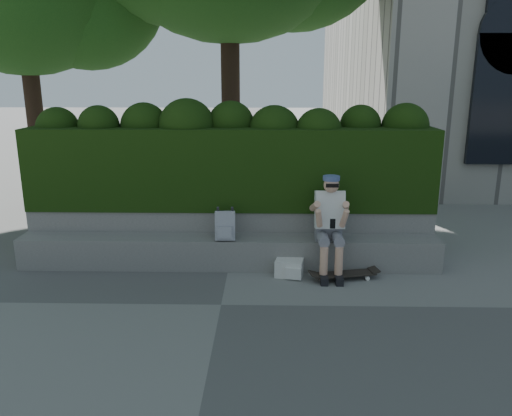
{
  "coord_description": "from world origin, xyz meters",
  "views": [
    {
      "loc": [
        0.54,
        -5.52,
        2.67
      ],
      "look_at": [
        0.4,
        1.0,
        0.95
      ],
      "focal_mm": 35.0,
      "sensor_mm": 36.0,
      "label": 1
    }
  ],
  "objects_px": {
    "skateboard": "(344,274)",
    "backpack_plaid": "(225,226)",
    "person": "(330,221)",
    "backpack_ground": "(289,268)"
  },
  "relations": [
    {
      "from": "skateboard",
      "to": "backpack_plaid",
      "type": "xyz_separation_m",
      "value": [
        -1.64,
        0.33,
        0.58
      ]
    },
    {
      "from": "person",
      "to": "backpack_plaid",
      "type": "bearing_deg",
      "value": 176.78
    },
    {
      "from": "skateboard",
      "to": "backpack_plaid",
      "type": "distance_m",
      "value": 1.77
    },
    {
      "from": "skateboard",
      "to": "backpack_ground",
      "type": "xyz_separation_m",
      "value": [
        -0.74,
        0.1,
        0.05
      ]
    },
    {
      "from": "person",
      "to": "backpack_ground",
      "type": "height_order",
      "value": "person"
    },
    {
      "from": "person",
      "to": "skateboard",
      "type": "height_order",
      "value": "person"
    },
    {
      "from": "skateboard",
      "to": "backpack_plaid",
      "type": "relative_size",
      "value": 2.15
    },
    {
      "from": "skateboard",
      "to": "backpack_ground",
      "type": "height_order",
      "value": "backpack_ground"
    },
    {
      "from": "person",
      "to": "backpack_ground",
      "type": "relative_size",
      "value": 3.73
    },
    {
      "from": "person",
      "to": "backpack_ground",
      "type": "xyz_separation_m",
      "value": [
        -0.55,
        -0.15,
        -0.63
      ]
    }
  ]
}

